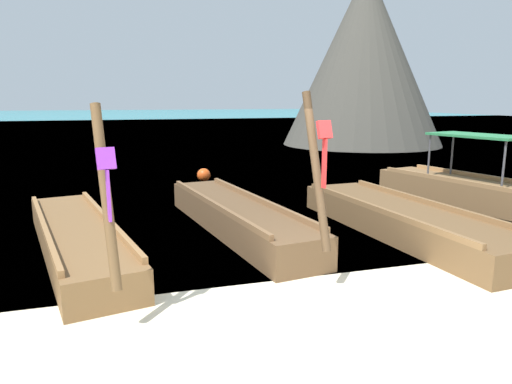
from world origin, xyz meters
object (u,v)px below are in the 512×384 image
at_px(karst_rock, 368,62).
at_px(longtail_boat_orange_ribbon, 404,221).
at_px(longtail_boat_violet_ribbon, 78,238).
at_px(longtail_boat_pink_ribbon, 505,197).
at_px(mooring_buoy_near, 204,175).
at_px(longtail_boat_red_ribbon, 237,217).

bearing_deg(karst_rock, longtail_boat_orange_ribbon, -117.19).
height_order(longtail_boat_violet_ribbon, longtail_boat_pink_ribbon, same).
bearing_deg(longtail_boat_orange_ribbon, karst_rock, 62.81).
xyz_separation_m(longtail_boat_orange_ribbon, karst_rock, (8.85, 17.22, 4.49)).
height_order(longtail_boat_violet_ribbon, mooring_buoy_near, longtail_boat_violet_ribbon).
distance_m(longtail_boat_red_ribbon, mooring_buoy_near, 5.98).
height_order(longtail_boat_pink_ribbon, karst_rock, karst_rock).
height_order(longtail_boat_orange_ribbon, mooring_buoy_near, longtail_boat_orange_ribbon).
bearing_deg(longtail_boat_pink_ribbon, karst_rock, 71.36).
bearing_deg(longtail_boat_orange_ribbon, mooring_buoy_near, 110.74).
relative_size(longtail_boat_violet_ribbon, longtail_boat_pink_ribbon, 0.81).
distance_m(longtail_boat_pink_ribbon, karst_rock, 17.75).
relative_size(longtail_boat_orange_ribbon, longtail_boat_pink_ribbon, 0.84).
xyz_separation_m(longtail_boat_violet_ribbon, mooring_buoy_near, (3.39, 6.52, -0.05)).
relative_size(longtail_boat_red_ribbon, longtail_boat_orange_ribbon, 1.00).
bearing_deg(longtail_boat_violet_ribbon, karst_rock, 48.06).
relative_size(longtail_boat_orange_ribbon, karst_rock, 0.60).
distance_m(longtail_boat_violet_ribbon, longtail_boat_red_ribbon, 3.03).
bearing_deg(longtail_boat_violet_ribbon, longtail_boat_orange_ribbon, -5.67).
distance_m(longtail_boat_pink_ribbon, mooring_buoy_near, 8.66).
bearing_deg(karst_rock, longtail_boat_red_ribbon, -126.65).
distance_m(longtail_boat_red_ribbon, longtail_boat_orange_ribbon, 3.31).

